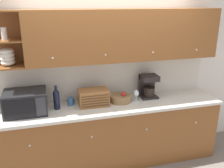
{
  "coord_description": "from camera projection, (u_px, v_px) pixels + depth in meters",
  "views": [
    {
      "loc": [
        -0.89,
        -3.51,
        2.38
      ],
      "look_at": [
        0.0,
        -0.22,
        1.23
      ],
      "focal_mm": 40.0,
      "sensor_mm": 36.0,
      "label": 1
    }
  ],
  "objects": [
    {
      "name": "mug",
      "position": [
        71.0,
        101.0,
        3.56
      ],
      "size": [
        0.1,
        0.09,
        0.1
      ],
      "color": "#38669E",
      "rests_on": "counter_unit"
    },
    {
      "name": "wine_glass",
      "position": [
        136.0,
        94.0,
        3.67
      ],
      "size": [
        0.08,
        0.08,
        0.17
      ],
      "color": "silver",
      "rests_on": "counter_unit"
    },
    {
      "name": "coffee_maker",
      "position": [
        148.0,
        86.0,
        3.81
      ],
      "size": [
        0.26,
        0.23,
        0.35
      ],
      "color": "black",
      "rests_on": "counter_unit"
    },
    {
      "name": "microwave",
      "position": [
        26.0,
        102.0,
        3.27
      ],
      "size": [
        0.54,
        0.41,
        0.3
      ],
      "color": "black",
      "rests_on": "counter_unit"
    },
    {
      "name": "wine_bottle",
      "position": [
        56.0,
        98.0,
        3.4
      ],
      "size": [
        0.09,
        0.09,
        0.34
      ],
      "color": "black",
      "rests_on": "counter_unit"
    },
    {
      "name": "backsplash_panel",
      "position": [
        108.0,
        78.0,
        3.78
      ],
      "size": [
        3.14,
        0.01,
        0.61
      ],
      "color": "silver",
      "rests_on": "counter_unit"
    },
    {
      "name": "bread_box",
      "position": [
        94.0,
        98.0,
        3.53
      ],
      "size": [
        0.42,
        0.26,
        0.23
      ],
      "color": "#996033",
      "rests_on": "counter_unit"
    },
    {
      "name": "counter_unit",
      "position": [
        114.0,
        133.0,
        3.75
      ],
      "size": [
        3.16,
        0.66,
        0.95
      ],
      "color": "brown",
      "rests_on": "ground_plane"
    },
    {
      "name": "fruit_basket",
      "position": [
        121.0,
        98.0,
        3.68
      ],
      "size": [
        0.31,
        0.31,
        0.16
      ],
      "color": "#937047",
      "rests_on": "counter_unit"
    },
    {
      "name": "wall_back",
      "position": [
        108.0,
        74.0,
        3.8
      ],
      "size": [
        5.54,
        0.06,
        2.6
      ],
      "color": "white",
      "rests_on": "ground_plane"
    },
    {
      "name": "upper_cabinets",
      "position": [
        122.0,
        35.0,
        3.45
      ],
      "size": [
        3.14,
        0.38,
        0.7
      ],
      "color": "brown",
      "rests_on": "backsplash_panel"
    },
    {
      "name": "ground_plane",
      "position": [
        109.0,
        149.0,
        4.19
      ],
      "size": [
        24.0,
        24.0,
        0.0
      ],
      "primitive_type": "plane",
      "color": "slate"
    }
  ]
}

